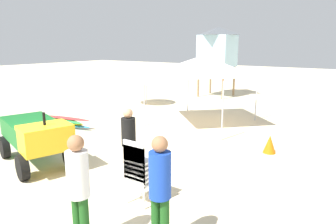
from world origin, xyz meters
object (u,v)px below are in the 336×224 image
(surfboard_pile, at_px, (64,122))
(stacked_plastic_chairs, at_px, (138,168))
(lifeguard_near_left, at_px, (160,186))
(lifeguard_tower, at_px, (217,47))
(popup_canopy, at_px, (203,65))
(lifeguard_near_center, at_px, (79,185))
(utility_cart, at_px, (36,135))
(beach_umbrella_left, at_px, (146,76))
(lifeguard_near_right, at_px, (129,139))
(traffic_cone_near, at_px, (270,144))

(surfboard_pile, bearing_deg, stacked_plastic_chairs, -24.84)
(surfboard_pile, relative_size, lifeguard_near_left, 1.36)
(lifeguard_tower, bearing_deg, stacked_plastic_chairs, -70.52)
(popup_canopy, bearing_deg, lifeguard_near_center, -74.33)
(utility_cart, relative_size, beach_umbrella_left, 1.47)
(lifeguard_near_left, bearing_deg, stacked_plastic_chairs, 142.71)
(lifeguard_near_right, bearing_deg, popup_canopy, 101.30)
(lifeguard_near_center, distance_m, lifeguard_tower, 14.69)
(utility_cart, height_order, popup_canopy, popup_canopy)
(surfboard_pile, height_order, lifeguard_tower, lifeguard_tower)
(lifeguard_tower, relative_size, beach_umbrella_left, 2.11)
(stacked_plastic_chairs, relative_size, popup_canopy, 0.40)
(utility_cart, distance_m, stacked_plastic_chairs, 3.43)
(utility_cart, relative_size, surfboard_pile, 1.15)
(lifeguard_near_right, bearing_deg, lifeguard_tower, 106.59)
(stacked_plastic_chairs, relative_size, beach_umbrella_left, 0.68)
(lifeguard_near_left, distance_m, lifeguard_near_right, 2.61)
(surfboard_pile, height_order, beach_umbrella_left, beach_umbrella_left)
(surfboard_pile, xyz_separation_m, beach_umbrella_left, (-0.32, 5.28, 1.25))
(stacked_plastic_chairs, distance_m, surfboard_pile, 6.51)
(beach_umbrella_left, bearing_deg, lifeguard_near_center, -56.23)
(utility_cart, bearing_deg, beach_umbrella_left, 109.30)
(lifeguard_near_center, bearing_deg, surfboard_pile, 145.00)
(utility_cart, relative_size, traffic_cone_near, 5.41)
(beach_umbrella_left, relative_size, traffic_cone_near, 3.68)
(lifeguard_near_right, distance_m, beach_umbrella_left, 8.98)
(popup_canopy, bearing_deg, beach_umbrella_left, 156.77)
(utility_cart, xyz_separation_m, popup_canopy, (1.42, 6.13, 1.47))
(surfboard_pile, distance_m, popup_canopy, 5.60)
(lifeguard_near_center, distance_m, popup_canopy, 8.10)
(lifeguard_near_left, bearing_deg, traffic_cone_near, 89.13)
(lifeguard_near_left, height_order, beach_umbrella_left, beach_umbrella_left)
(lifeguard_near_center, xyz_separation_m, popup_canopy, (-2.16, 7.71, 1.22))
(stacked_plastic_chairs, bearing_deg, lifeguard_tower, 109.48)
(surfboard_pile, relative_size, lifeguard_near_right, 1.48)
(lifeguard_near_center, relative_size, popup_canopy, 0.55)
(surfboard_pile, relative_size, traffic_cone_near, 4.71)
(surfboard_pile, relative_size, lifeguard_tower, 0.61)
(lifeguard_near_center, bearing_deg, lifeguard_tower, 108.10)
(stacked_plastic_chairs, height_order, lifeguard_tower, lifeguard_tower)
(surfboard_pile, distance_m, beach_umbrella_left, 5.44)
(lifeguard_near_left, distance_m, lifeguard_near_center, 1.17)
(lifeguard_near_center, xyz_separation_m, lifeguard_tower, (-4.53, 13.85, 1.84))
(stacked_plastic_chairs, height_order, lifeguard_near_right, lifeguard_near_right)
(lifeguard_near_center, relative_size, lifeguard_tower, 0.45)
(lifeguard_near_right, xyz_separation_m, popup_canopy, (-1.09, 5.44, 1.31))
(utility_cart, distance_m, traffic_cone_near, 6.28)
(lifeguard_near_right, bearing_deg, lifeguard_near_left, -38.39)
(lifeguard_near_left, bearing_deg, beach_umbrella_left, 129.59)
(lifeguard_tower, xyz_separation_m, beach_umbrella_left, (-1.83, -4.34, -1.43))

